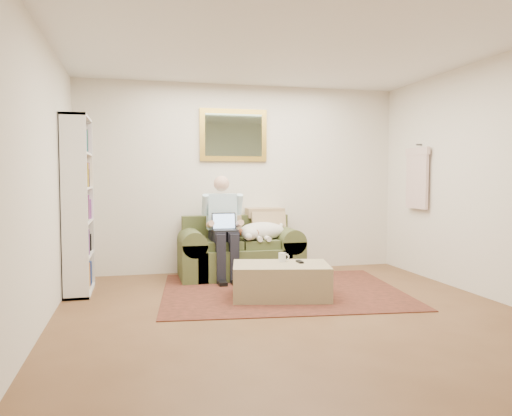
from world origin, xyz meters
name	(u,v)px	position (x,y,z in m)	size (l,w,h in m)	color
room_shell	(288,179)	(0.00, 0.35, 1.30)	(4.51, 5.00, 2.61)	brown
rug	(282,291)	(0.17, 1.11, 0.01)	(2.72, 2.17, 0.01)	#311D13
sofa	(240,256)	(-0.13, 2.06, 0.27)	(1.59, 0.81, 0.95)	#44502A
seated_man	(224,228)	(-0.37, 1.92, 0.67)	(0.52, 0.75, 1.34)	#8CC9D8
laptop	(225,226)	(-0.37, 1.86, 0.70)	(0.31, 0.24, 0.22)	black
sleeping_dog	(262,231)	(0.16, 1.98, 0.61)	(0.65, 0.41, 0.24)	white
ottoman	(281,281)	(0.07, 0.79, 0.19)	(1.03, 0.66, 0.37)	tan
coffee_mug	(282,257)	(0.12, 0.93, 0.42)	(0.08, 0.08, 0.10)	white
tv_remote	(300,262)	(0.29, 0.83, 0.38)	(0.05, 0.15, 0.02)	black
bookshelf	(78,205)	(-2.10, 1.60, 1.00)	(0.28, 0.80, 2.00)	white
wall_mirror	(234,135)	(-0.13, 2.47, 1.90)	(0.94, 0.04, 0.72)	gold
hanging_shirt	(417,175)	(2.19, 1.60, 1.35)	(0.06, 0.52, 0.90)	beige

